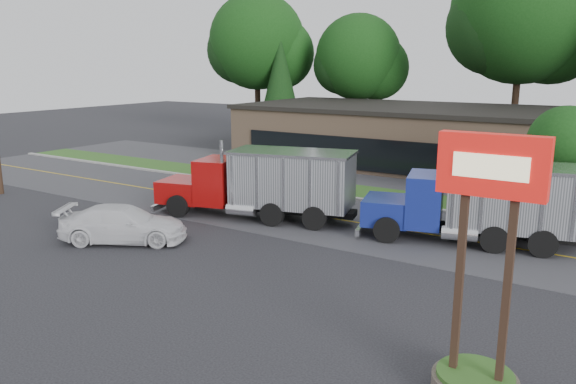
# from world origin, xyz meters

# --- Properties ---
(ground) EXTENTS (140.00, 140.00, 0.00)m
(ground) POSITION_xyz_m (0.00, 0.00, 0.00)
(ground) COLOR #37373C
(ground) RESTS_ON ground
(road) EXTENTS (60.00, 8.00, 0.02)m
(road) POSITION_xyz_m (0.00, 9.00, 0.00)
(road) COLOR #515155
(road) RESTS_ON ground
(center_line) EXTENTS (60.00, 0.12, 0.01)m
(center_line) POSITION_xyz_m (0.00, 9.00, 0.00)
(center_line) COLOR gold
(center_line) RESTS_ON ground
(curb) EXTENTS (60.00, 0.30, 0.12)m
(curb) POSITION_xyz_m (0.00, 13.20, 0.00)
(curb) COLOR #9E9E99
(curb) RESTS_ON ground
(grass_verge) EXTENTS (60.00, 3.40, 0.03)m
(grass_verge) POSITION_xyz_m (0.00, 15.00, 0.00)
(grass_verge) COLOR #366221
(grass_verge) RESTS_ON ground
(far_parking) EXTENTS (60.00, 7.00, 0.02)m
(far_parking) POSITION_xyz_m (0.00, 20.00, 0.00)
(far_parking) COLOR #515155
(far_parking) RESTS_ON ground
(strip_mall) EXTENTS (32.00, 12.00, 4.00)m
(strip_mall) POSITION_xyz_m (2.00, 26.00, 2.00)
(strip_mall) COLOR tan
(strip_mall) RESTS_ON ground
(bilo_sign) EXTENTS (2.20, 1.90, 5.95)m
(bilo_sign) POSITION_xyz_m (10.50, -2.50, 2.02)
(bilo_sign) COLOR #6B6054
(bilo_sign) RESTS_ON ground
(tree_far_a) EXTENTS (9.95, 9.36, 14.19)m
(tree_far_a) POSITION_xyz_m (-19.85, 32.12, 9.05)
(tree_far_a) COLOR #382619
(tree_far_a) RESTS_ON ground
(tree_far_b) EXTENTS (8.34, 7.85, 11.89)m
(tree_far_b) POSITION_xyz_m (-9.87, 34.10, 7.59)
(tree_far_b) COLOR #382619
(tree_far_b) RESTS_ON ground
(tree_far_c) EXTENTS (11.79, 11.10, 16.82)m
(tree_far_c) POSITION_xyz_m (4.18, 34.14, 10.74)
(tree_far_c) COLOR #382619
(tree_far_c) RESTS_ON ground
(evergreen_left) EXTENTS (4.43, 4.43, 10.06)m
(evergreen_left) POSITION_xyz_m (-16.00, 30.00, 5.53)
(evergreen_left) COLOR #382619
(evergreen_left) RESTS_ON ground
(tree_verge) EXTENTS (3.83, 3.60, 5.46)m
(tree_verge) POSITION_xyz_m (10.06, 15.05, 3.47)
(tree_verge) COLOR #382619
(tree_verge) RESTS_ON ground
(dump_truck_red) EXTENTS (10.00, 4.75, 3.36)m
(dump_truck_red) POSITION_xyz_m (-1.98, 7.32, 1.81)
(dump_truck_red) COLOR black
(dump_truck_red) RESTS_ON ground
(dump_truck_blue) EXTENTS (8.76, 4.53, 3.36)m
(dump_truck_blue) POSITION_xyz_m (7.64, 8.92, 1.81)
(dump_truck_blue) COLOR black
(dump_truck_blue) RESTS_ON ground
(rally_car) EXTENTS (5.62, 4.50, 1.53)m
(rally_car) POSITION_xyz_m (-5.00, 1.15, 0.76)
(rally_car) COLOR silver
(rally_car) RESTS_ON ground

